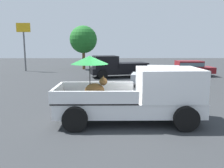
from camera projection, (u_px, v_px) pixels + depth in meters
ground_plane at (128, 121)px, 8.33m from camera, size 80.00×80.00×0.00m
pickup_truck_main at (141, 95)px, 8.17m from camera, size 5.06×2.26×2.33m
pickup_truck_red at (117, 67)px, 19.55m from camera, size 5.08×2.99×1.80m
parked_sedan_near at (164, 75)px, 15.30m from camera, size 4.56×2.60×1.33m
parked_sedan_far at (188, 68)px, 20.27m from camera, size 4.30×1.98×1.33m
motel_sign at (24, 37)px, 23.66m from camera, size 1.40×0.16×4.88m
tree_by_lot at (83, 40)px, 25.58m from camera, size 3.00×3.00×4.78m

